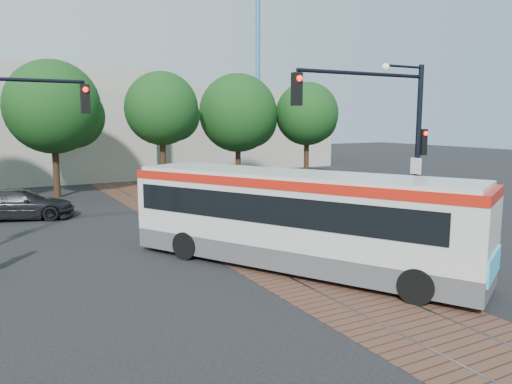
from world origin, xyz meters
The scene contains 9 objects.
ground centered at (0.00, 0.00, 0.00)m, with size 120.00×120.00×0.00m, color black.
trackbed centered at (0.00, 4.00, 0.01)m, with size 3.60×40.00×0.02m.
tree_row centered at (1.21, 16.42, 4.85)m, with size 26.40×5.60×7.67m.
warehouses centered at (-0.53, 28.75, 3.81)m, with size 40.00×13.00×8.00m.
crane centered at (18.00, 34.00, 10.88)m, with size 8.00×0.50×18.00m.
city_bus centered at (-0.11, -1.11, 1.59)m, with size 7.13×10.44×2.86m.
traffic_island centered at (4.82, -0.90, 0.33)m, with size 2.20×5.20×1.13m.
signal_pole_main centered at (3.86, -0.81, 4.16)m, with size 5.49×0.46×6.00m.
parked_car centered at (-6.82, 10.95, 0.67)m, with size 1.88×4.63×1.34m, color black.
Camera 1 is at (-8.04, -13.21, 4.40)m, focal length 35.00 mm.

